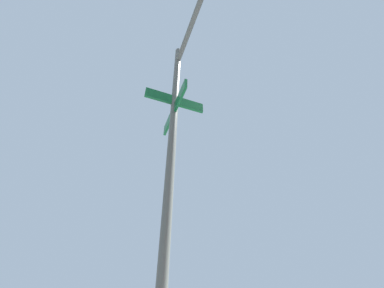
{
  "coord_description": "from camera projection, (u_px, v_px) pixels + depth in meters",
  "views": [
    {
      "loc": [
        -4.81,
        -6.07,
        1.62
      ],
      "look_at": [
        -7.05,
        -7.02,
        3.54
      ],
      "focal_mm": 21.19,
      "sensor_mm": 36.0,
      "label": 1
    }
  ],
  "objects": [
    {
      "name": "traffic_signal_near",
      "position": [
        204.0,
        43.0,
        2.75
      ],
      "size": [
        2.51,
        2.45,
        6.09
      ],
      "color": "#474C47",
      "rests_on": "ground_plane"
    }
  ]
}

